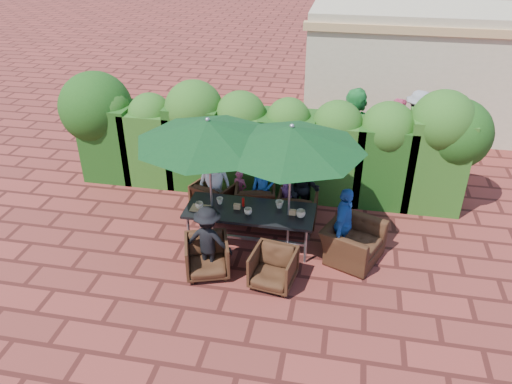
% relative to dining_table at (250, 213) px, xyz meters
% --- Properties ---
extents(ground, '(80.00, 80.00, 0.00)m').
position_rel_dining_table_xyz_m(ground, '(-0.12, -0.20, -0.68)').
color(ground, maroon).
rests_on(ground, ground).
extents(dining_table, '(2.32, 0.90, 0.75)m').
position_rel_dining_table_xyz_m(dining_table, '(0.00, 0.00, 0.00)').
color(dining_table, black).
rests_on(dining_table, ground).
extents(umbrella_left, '(2.52, 2.52, 2.46)m').
position_rel_dining_table_xyz_m(umbrella_left, '(-0.70, -0.01, 1.54)').
color(umbrella_left, gray).
rests_on(umbrella_left, ground).
extents(umbrella_right, '(2.49, 2.49, 2.46)m').
position_rel_dining_table_xyz_m(umbrella_right, '(0.70, -0.02, 1.54)').
color(umbrella_right, gray).
rests_on(umbrella_right, ground).
extents(chair_far_left, '(0.96, 0.94, 0.78)m').
position_rel_dining_table_xyz_m(chair_far_left, '(-0.92, 0.96, -0.29)').
color(chair_far_left, black).
rests_on(chair_far_left, ground).
extents(chair_far_mid, '(0.89, 0.85, 0.81)m').
position_rel_dining_table_xyz_m(chair_far_mid, '(-0.09, 0.99, -0.27)').
color(chair_far_mid, black).
rests_on(chair_far_mid, ground).
extents(chair_far_right, '(0.75, 0.71, 0.77)m').
position_rel_dining_table_xyz_m(chair_far_right, '(0.77, 0.88, -0.29)').
color(chair_far_right, black).
rests_on(chair_far_right, ground).
extents(chair_near_left, '(0.90, 0.87, 0.74)m').
position_rel_dining_table_xyz_m(chair_near_left, '(-0.55, -0.94, -0.31)').
color(chair_near_left, black).
rests_on(chair_near_left, ground).
extents(chair_near_right, '(0.78, 0.75, 0.71)m').
position_rel_dining_table_xyz_m(chair_near_right, '(0.60, -1.02, -0.32)').
color(chair_near_right, black).
rests_on(chair_near_right, ground).
extents(chair_end_right, '(1.01, 1.20, 0.89)m').
position_rel_dining_table_xyz_m(chair_end_right, '(1.86, -0.05, -0.23)').
color(chair_end_right, black).
rests_on(chair_end_right, ground).
extents(adult_far_left, '(0.73, 0.52, 1.34)m').
position_rel_dining_table_xyz_m(adult_far_left, '(-0.91, 0.92, -0.00)').
color(adult_far_left, white).
rests_on(adult_far_left, ground).
extents(adult_far_mid, '(0.54, 0.48, 1.27)m').
position_rel_dining_table_xyz_m(adult_far_mid, '(0.07, 0.94, -0.04)').
color(adult_far_mid, '#2059B0').
rests_on(adult_far_mid, ground).
extents(adult_far_right, '(0.72, 0.48, 1.42)m').
position_rel_dining_table_xyz_m(adult_far_right, '(0.83, 0.99, 0.04)').
color(adult_far_right, black).
rests_on(adult_far_right, ground).
extents(adult_near_left, '(0.84, 0.46, 1.26)m').
position_rel_dining_table_xyz_m(adult_near_left, '(-0.52, -0.88, -0.05)').
color(adult_near_left, black).
rests_on(adult_near_left, ground).
extents(adult_end_right, '(0.54, 0.87, 1.38)m').
position_rel_dining_table_xyz_m(adult_end_right, '(1.67, -0.06, 0.01)').
color(adult_end_right, '#2059B0').
rests_on(adult_end_right, ground).
extents(child_left, '(0.39, 0.35, 0.91)m').
position_rel_dining_table_xyz_m(child_left, '(-0.45, 1.12, -0.22)').
color(child_left, '#D64B75').
rests_on(child_left, ground).
extents(child_right, '(0.38, 0.35, 0.88)m').
position_rel_dining_table_xyz_m(child_right, '(0.51, 0.97, -0.24)').
color(child_right, '#93489D').
rests_on(child_right, ground).
extents(pedestrian_a, '(1.85, 1.13, 1.87)m').
position_rel_dining_table_xyz_m(pedestrian_a, '(1.73, 3.87, 0.26)').
color(pedestrian_a, green).
rests_on(pedestrian_a, ground).
extents(pedestrian_b, '(0.78, 0.50, 1.60)m').
position_rel_dining_table_xyz_m(pedestrian_b, '(2.69, 4.11, 0.13)').
color(pedestrian_b, '#D64B75').
rests_on(pedestrian_b, ground).
extents(pedestrian_c, '(1.25, 0.89, 1.78)m').
position_rel_dining_table_xyz_m(pedestrian_c, '(3.19, 4.22, 0.21)').
color(pedestrian_c, gray).
rests_on(pedestrian_c, ground).
extents(cup_a, '(0.15, 0.15, 0.12)m').
position_rel_dining_table_xyz_m(cup_a, '(-0.90, -0.11, 0.13)').
color(cup_a, beige).
rests_on(cup_a, dining_table).
extents(cup_b, '(0.13, 0.13, 0.12)m').
position_rel_dining_table_xyz_m(cup_b, '(-0.58, 0.11, 0.13)').
color(cup_b, beige).
rests_on(cup_b, dining_table).
extents(cup_c, '(0.15, 0.15, 0.12)m').
position_rel_dining_table_xyz_m(cup_c, '(-0.00, -0.15, 0.13)').
color(cup_c, beige).
rests_on(cup_c, dining_table).
extents(cup_d, '(0.15, 0.15, 0.14)m').
position_rel_dining_table_xyz_m(cup_d, '(0.51, 0.18, 0.14)').
color(cup_d, beige).
rests_on(cup_d, dining_table).
extents(cup_e, '(0.17, 0.17, 0.13)m').
position_rel_dining_table_xyz_m(cup_e, '(0.92, -0.06, 0.14)').
color(cup_e, beige).
rests_on(cup_e, dining_table).
extents(ketchup_bottle, '(0.04, 0.04, 0.17)m').
position_rel_dining_table_xyz_m(ketchup_bottle, '(-0.14, 0.10, 0.16)').
color(ketchup_bottle, '#B20C0A').
rests_on(ketchup_bottle, dining_table).
extents(sauce_bottle, '(0.04, 0.04, 0.17)m').
position_rel_dining_table_xyz_m(sauce_bottle, '(-0.14, 0.12, 0.16)').
color(sauce_bottle, '#4C230C').
rests_on(sauce_bottle, dining_table).
extents(serving_tray, '(0.35, 0.25, 0.02)m').
position_rel_dining_table_xyz_m(serving_tray, '(-0.88, -0.13, 0.08)').
color(serving_tray, '#A57F50').
rests_on(serving_tray, dining_table).
extents(number_block_left, '(0.12, 0.06, 0.10)m').
position_rel_dining_table_xyz_m(number_block_left, '(-0.23, -0.01, 0.12)').
color(number_block_left, tan).
rests_on(number_block_left, dining_table).
extents(number_block_right, '(0.12, 0.06, 0.10)m').
position_rel_dining_table_xyz_m(number_block_right, '(0.77, -0.01, 0.12)').
color(number_block_right, tan).
rests_on(number_block_right, dining_table).
extents(hedge_wall, '(9.10, 1.60, 2.49)m').
position_rel_dining_table_xyz_m(hedge_wall, '(-0.17, 2.12, 0.62)').
color(hedge_wall, '#13360E').
rests_on(hedge_wall, ground).
extents(building, '(6.20, 3.08, 3.20)m').
position_rel_dining_table_xyz_m(building, '(3.38, 6.79, 0.93)').
color(building, beige).
rests_on(building, ground).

